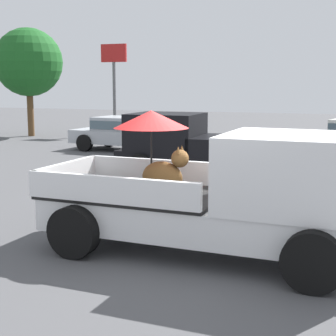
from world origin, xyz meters
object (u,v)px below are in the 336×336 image
object	(u,v)px
pickup_truck_far	(200,148)
motel_sign	(114,71)
parked_sedan_near	(125,132)
pickup_truck_main	(233,194)

from	to	relation	value
pickup_truck_far	motel_sign	size ratio (longest dim) A/B	1.05
pickup_truck_far	parked_sedan_near	distance (m)	6.71
parked_sedan_near	pickup_truck_main	bearing A→B (deg)	-52.06
pickup_truck_main	parked_sedan_near	xyz separation A→B (m)	(-7.06, 10.81, -0.22)
pickup_truck_far	parked_sedan_near	size ratio (longest dim) A/B	1.09
pickup_truck_main	parked_sedan_near	world-z (taller)	pickup_truck_main
motel_sign	pickup_truck_main	bearing A→B (deg)	-57.77
pickup_truck_main	motel_sign	xyz separation A→B (m)	(-10.35, 16.41, 2.31)
pickup_truck_far	motel_sign	xyz separation A→B (m)	(-7.93, 10.44, 2.40)
pickup_truck_main	pickup_truck_far	size ratio (longest dim) A/B	1.05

